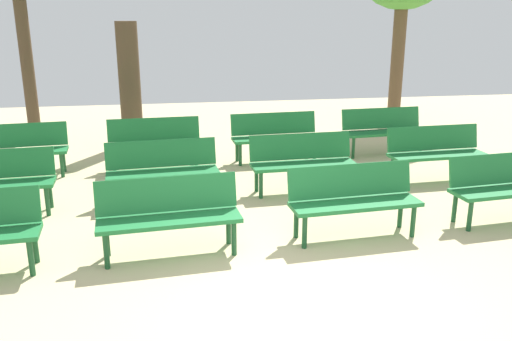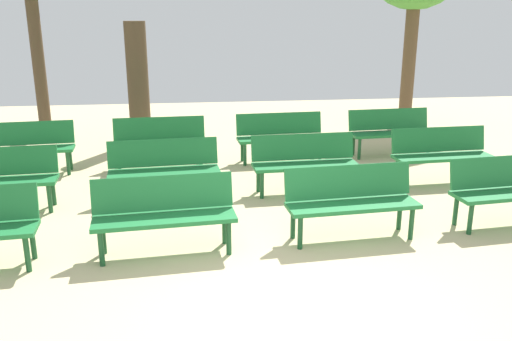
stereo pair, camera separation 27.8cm
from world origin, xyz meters
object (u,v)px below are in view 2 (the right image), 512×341
object	(u,v)px
bench_r1_c1	(164,166)
tree_0	(138,84)
bench_r0_c1	(164,210)
bench_r2_c0	(25,145)
bench_r1_c3	(441,151)
bench_r0_c3	(510,186)
bench_r1_c2	(304,159)
bench_r2_c1	(160,139)
bench_r0_c2	(351,198)
bench_r2_c3	(390,129)
bench_r2_c2	(280,134)

from	to	relation	value
bench_r1_c1	tree_0	world-z (taller)	tree_0
bench_r0_c1	bench_r2_c0	size ratio (longest dim) A/B	1.00
bench_r0_c1	bench_r1_c3	world-z (taller)	same
bench_r0_c3	bench_r1_c2	world-z (taller)	same
bench_r0_c3	bench_r2_c1	world-z (taller)	same
bench_r0_c3	bench_r1_c2	bearing A→B (deg)	140.52
bench_r2_c0	tree_0	bearing A→B (deg)	42.94
bench_r0_c3	bench_r2_c0	bearing A→B (deg)	150.31
bench_r2_c1	bench_r1_c3	bearing A→B (deg)	-20.10
bench_r0_c3	bench_r1_c1	size ratio (longest dim) A/B	1.00
bench_r0_c2	tree_0	world-z (taller)	tree_0
bench_r0_c3	bench_r0_c2	bearing A→B (deg)	179.17
bench_r0_c3	bench_r2_c1	size ratio (longest dim) A/B	1.01
bench_r2_c1	bench_r2_c3	distance (m)	4.36
bench_r0_c2	bench_r2_c1	bearing A→B (deg)	121.31
bench_r2_c1	tree_0	size ratio (longest dim) A/B	0.65
bench_r0_c2	bench_r1_c2	bearing A→B (deg)	91.95
bench_r0_c2	bench_r1_c1	bearing A→B (deg)	139.62
bench_r0_c2	bench_r1_c1	xyz separation A→B (m)	(-2.31, 1.68, 0.00)
bench_r1_c3	tree_0	distance (m)	6.03
bench_r1_c2	bench_r2_c0	size ratio (longest dim) A/B	0.99
bench_r1_c1	bench_r2_c3	xyz separation A→B (m)	(4.21, 2.04, 0.00)
bench_r2_c1	tree_0	world-z (taller)	tree_0
bench_r1_c3	bench_r2_c3	distance (m)	1.75
bench_r0_c1	bench_r1_c2	world-z (taller)	same
bench_r1_c1	bench_r1_c2	world-z (taller)	same
bench_r1_c2	bench_r1_c3	distance (m)	2.30
bench_r2_c3	bench_r2_c2	bearing A→B (deg)	-179.54
bench_r0_c1	tree_0	world-z (taller)	tree_0
bench_r1_c3	bench_r2_c0	size ratio (longest dim) A/B	0.99
tree_0	bench_r0_c1	bearing A→B (deg)	-82.62
tree_0	bench_r1_c1	bearing A→B (deg)	-80.04
bench_r2_c1	bench_r2_c3	world-z (taller)	same
bench_r1_c1	bench_r2_c1	distance (m)	1.75
bench_r1_c1	bench_r2_c1	size ratio (longest dim) A/B	1.01
bench_r2_c1	tree_0	xyz separation A→B (m)	(-0.48, 1.81, 0.74)
bench_r1_c1	bench_r2_c2	bearing A→B (deg)	38.55
bench_r2_c0	bench_r2_c2	world-z (taller)	same
bench_r0_c3	bench_r1_c3	distance (m)	1.81
bench_r1_c1	bench_r2_c2	xyz separation A→B (m)	(2.05, 1.88, 0.00)
bench_r0_c1	bench_r2_c2	distance (m)	4.21
tree_0	bench_r2_c2	bearing A→B (deg)	-31.90
bench_r1_c3	bench_r0_c2	bearing A→B (deg)	-139.32
bench_r2_c1	bench_r2_c2	bearing A→B (deg)	1.25
bench_r1_c3	tree_0	xyz separation A→B (m)	(-5.03, 3.25, 0.74)
bench_r0_c3	bench_r2_c3	bearing A→B (deg)	89.07
bench_r0_c2	bench_r1_c2	xyz separation A→B (m)	(-0.19, 1.78, 0.00)
bench_r1_c1	bench_r2_c3	distance (m)	4.68
bench_r0_c2	bench_r1_c1	size ratio (longest dim) A/B	1.00
bench_r1_c2	bench_r2_c0	xyz separation A→B (m)	(-4.51, 1.51, 0.00)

